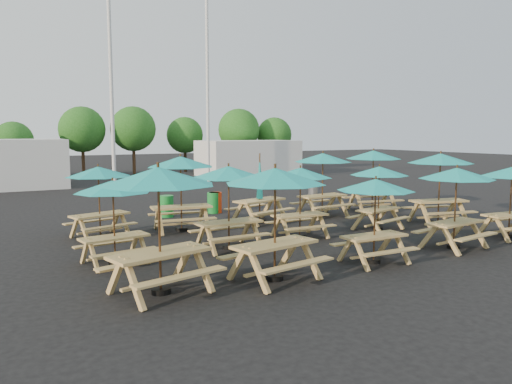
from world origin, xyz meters
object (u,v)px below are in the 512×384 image
picnic_unit_7 (300,177)px  waste_bin_2 (215,203)px  picnic_unit_2 (98,176)px  picnic_unit_12 (512,176)px  picnic_unit_10 (379,175)px  waste_bin_0 (167,206)px  picnic_unit_9 (457,178)px  picnic_unit_14 (373,158)px  picnic_unit_0 (158,184)px  picnic_unit_11 (323,161)px  picnic_unit_13 (440,163)px  picnic_unit_4 (229,177)px  picnic_unit_6 (376,190)px  waste_bin_3 (314,195)px  picnic_unit_3 (275,183)px  picnic_unit_8 (260,194)px  waste_bin_1 (214,203)px  picnic_unit_1 (113,191)px  picnic_unit_5 (181,166)px

picnic_unit_7 → waste_bin_2: picnic_unit_7 is taller
picnic_unit_2 → picnic_unit_12: picnic_unit_2 is taller
picnic_unit_10 → waste_bin_0: bearing=118.3°
picnic_unit_9 → picnic_unit_14: picnic_unit_14 is taller
picnic_unit_0 → picnic_unit_11: bearing=22.0°
picnic_unit_13 → picnic_unit_4: bearing=-167.3°
picnic_unit_0 → picnic_unit_7: size_ratio=1.27×
picnic_unit_10 → waste_bin_0: 7.91m
picnic_unit_6 → waste_bin_3: bearing=63.9°
picnic_unit_12 → waste_bin_3: (-1.12, 8.57, -1.47)m
picnic_unit_3 → waste_bin_0: picnic_unit_3 is taller
waste_bin_0 → waste_bin_2: 2.02m
waste_bin_2 → picnic_unit_9: bearing=-70.1°
picnic_unit_3 → picnic_unit_2: bearing=100.0°
picnic_unit_9 → picnic_unit_10: bearing=81.7°
picnic_unit_8 → picnic_unit_10: (2.72, -3.08, 0.81)m
picnic_unit_12 → waste_bin_0: (-7.90, 8.59, -1.47)m
picnic_unit_0 → picnic_unit_8: picnic_unit_0 is taller
picnic_unit_6 → waste_bin_1: bearing=92.8°
picnic_unit_11 → waste_bin_0: size_ratio=2.96×
picnic_unit_0 → waste_bin_2: 10.20m
picnic_unit_0 → picnic_unit_9: (8.30, -0.15, -0.25)m
picnic_unit_7 → waste_bin_1: 5.75m
picnic_unit_6 → waste_bin_2: (-0.20, 8.93, -1.39)m
picnic_unit_1 → picnic_unit_8: 6.74m
picnic_unit_5 → waste_bin_2: size_ratio=3.00×
picnic_unit_8 → picnic_unit_12: size_ratio=1.13×
picnic_unit_13 → picnic_unit_14: bearing=103.7°
picnic_unit_4 → picnic_unit_11: (5.47, 3.14, 0.11)m
picnic_unit_7 → waste_bin_0: size_ratio=2.63×
picnic_unit_2 → waste_bin_1: (4.94, 2.61, -1.48)m
picnic_unit_13 → picnic_unit_14: same height
picnic_unit_2 → picnic_unit_8: size_ratio=0.97×
picnic_unit_6 → picnic_unit_12: bearing=4.1°
picnic_unit_3 → picnic_unit_9: 5.85m
waste_bin_0 → waste_bin_2: size_ratio=1.00×
picnic_unit_3 → picnic_unit_11: picnic_unit_3 is taller
picnic_unit_12 → picnic_unit_14: size_ratio=0.82×
picnic_unit_5 → picnic_unit_8: bearing=10.5°
picnic_unit_14 → picnic_unit_8: bearing=-165.8°
picnic_unit_8 → picnic_unit_14: picnic_unit_14 is taller
picnic_unit_12 → waste_bin_3: bearing=102.6°
picnic_unit_11 → waste_bin_2: 4.54m
picnic_unit_4 → picnic_unit_10: bearing=-0.4°
picnic_unit_9 → picnic_unit_10: (0.02, 3.03, -0.13)m
picnic_unit_5 → picnic_unit_14: size_ratio=0.93×
picnic_unit_10 → picnic_unit_14: picnic_unit_14 is taller
waste_bin_0 → picnic_unit_1: bearing=-119.4°
picnic_unit_10 → picnic_unit_14: bearing=36.6°
picnic_unit_11 → picnic_unit_10: bearing=-94.6°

